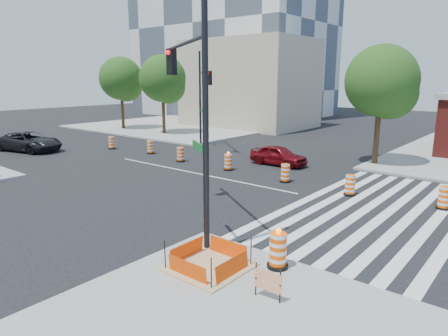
% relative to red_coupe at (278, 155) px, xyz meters
% --- Properties ---
extents(ground, '(120.00, 120.00, 0.00)m').
position_rel_red_coupe_xyz_m(ground, '(-2.60, -5.21, -0.66)').
color(ground, black).
rests_on(ground, ground).
extents(sidewalk_nw, '(22.00, 22.00, 0.15)m').
position_rel_red_coupe_xyz_m(sidewalk_nw, '(-20.60, 12.79, -0.59)').
color(sidewalk_nw, gray).
rests_on(sidewalk_nw, ground).
extents(crosswalk_east, '(6.75, 13.50, 0.01)m').
position_rel_red_coupe_xyz_m(crosswalk_east, '(8.35, -5.21, -0.65)').
color(crosswalk_east, silver).
rests_on(crosswalk_east, ground).
extents(lane_centerline, '(14.00, 0.12, 0.01)m').
position_rel_red_coupe_xyz_m(lane_centerline, '(-2.60, -5.21, -0.66)').
color(lane_centerline, silver).
rests_on(lane_centerline, ground).
extents(excavation_pit, '(2.20, 2.20, 0.90)m').
position_rel_red_coupe_xyz_m(excavation_pit, '(6.40, -14.21, -0.44)').
color(excavation_pit, tan).
rests_on(excavation_pit, ground).
extents(beige_midrise, '(14.00, 10.00, 10.00)m').
position_rel_red_coupe_xyz_m(beige_midrise, '(-14.60, 16.79, 4.34)').
color(beige_midrise, tan).
rests_on(beige_midrise, ground).
extents(red_coupe, '(3.89, 1.59, 1.32)m').
position_rel_red_coupe_xyz_m(red_coupe, '(0.00, 0.00, 0.00)').
color(red_coupe, '#60080E').
rests_on(red_coupe, ground).
extents(dark_suv, '(5.95, 3.80, 1.53)m').
position_rel_red_coupe_xyz_m(dark_suv, '(-18.05, -8.04, 0.10)').
color(dark_suv, black).
rests_on(dark_suv, ground).
extents(signal_pole_se, '(5.58, 3.69, 8.67)m').
position_rel_red_coupe_xyz_m(signal_pole_se, '(3.95, -12.26, 4.64)').
color(signal_pole_se, black).
rests_on(signal_pole_se, ground).
extents(signal_pole_nw, '(4.60, 3.79, 7.71)m').
position_rel_red_coupe_xyz_m(signal_pole_nw, '(-8.40, 1.82, 4.08)').
color(signal_pole_nw, black).
rests_on(signal_pole_nw, ground).
extents(pit_drum, '(0.63, 0.63, 1.25)m').
position_rel_red_coupe_xyz_m(pit_drum, '(8.00, -12.93, 0.01)').
color(pit_drum, black).
rests_on(pit_drum, ground).
extents(barricade, '(0.77, 0.11, 0.91)m').
position_rel_red_coupe_xyz_m(barricade, '(8.73, -14.57, -0.01)').
color(barricade, '#FF5905').
rests_on(barricade, ground).
extents(tree_north_a, '(4.70, 4.70, 7.98)m').
position_rel_red_coupe_xyz_m(tree_north_a, '(-23.47, 5.12, 4.70)').
color(tree_north_a, '#382314').
rests_on(tree_north_a, ground).
extents(tree_north_b, '(4.69, 4.69, 7.98)m').
position_rel_red_coupe_xyz_m(tree_north_b, '(-16.98, 5.35, 4.70)').
color(tree_north_b, '#382314').
rests_on(tree_north_b, ground).
extents(tree_north_c, '(4.57, 4.57, 7.77)m').
position_rel_red_coupe_xyz_m(tree_north_c, '(5.02, 4.06, 4.56)').
color(tree_north_c, '#382314').
rests_on(tree_north_c, ground).
extents(median_drum_0, '(0.60, 0.60, 1.02)m').
position_rel_red_coupe_xyz_m(median_drum_0, '(-13.78, -3.37, -0.18)').
color(median_drum_0, black).
rests_on(median_drum_0, ground).
extents(median_drum_1, '(0.60, 0.60, 1.02)m').
position_rel_red_coupe_xyz_m(median_drum_1, '(-9.74, -2.71, -0.18)').
color(median_drum_1, black).
rests_on(median_drum_1, ground).
extents(median_drum_2, '(0.60, 0.60, 1.02)m').
position_rel_red_coupe_xyz_m(median_drum_2, '(-5.82, -3.36, -0.18)').
color(median_drum_2, black).
rests_on(median_drum_2, ground).
extents(median_drum_3, '(0.60, 0.60, 1.18)m').
position_rel_red_coupe_xyz_m(median_drum_3, '(-1.62, -3.30, -0.17)').
color(median_drum_3, black).
rests_on(median_drum_3, ground).
extents(median_drum_4, '(0.60, 0.60, 1.02)m').
position_rel_red_coupe_xyz_m(median_drum_4, '(2.68, -3.59, -0.18)').
color(median_drum_4, black).
rests_on(median_drum_4, ground).
extents(median_drum_5, '(0.60, 0.60, 1.02)m').
position_rel_red_coupe_xyz_m(median_drum_5, '(6.47, -3.79, -0.18)').
color(median_drum_5, black).
rests_on(median_drum_5, ground).
extents(median_drum_6, '(0.60, 0.60, 1.02)m').
position_rel_red_coupe_xyz_m(median_drum_6, '(10.52, -3.25, -0.18)').
color(median_drum_6, black).
rests_on(median_drum_6, ground).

